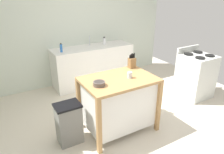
# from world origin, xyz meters

# --- Properties ---
(ground_plane) EXTENTS (5.83, 5.83, 0.00)m
(ground_plane) POSITION_xyz_m (0.00, 0.00, 0.00)
(ground_plane) COLOR beige
(ground_plane) RESTS_ON ground
(wall_back) EXTENTS (4.83, 0.10, 2.60)m
(wall_back) POSITION_xyz_m (0.00, 2.33, 1.30)
(wall_back) COLOR silver
(wall_back) RESTS_ON ground
(kitchen_island) EXTENTS (1.10, 0.75, 0.89)m
(kitchen_island) POSITION_xyz_m (-0.11, 0.13, 0.50)
(kitchen_island) COLOR #AD7F4C
(kitchen_island) RESTS_ON ground
(knife_block) EXTENTS (0.11, 0.09, 0.25)m
(knife_block) POSITION_xyz_m (0.31, 0.41, 0.98)
(knife_block) COLOR olive
(knife_block) RESTS_ON kitchen_island
(bowl_ceramic_small) EXTENTS (0.17, 0.17, 0.06)m
(bowl_ceramic_small) POSITION_xyz_m (-0.48, 0.06, 0.92)
(bowl_ceramic_small) COLOR #564C47
(bowl_ceramic_small) RESTS_ON kitchen_island
(drinking_cup) EXTENTS (0.07, 0.07, 0.09)m
(drinking_cup) POSITION_xyz_m (0.04, 0.08, 0.93)
(drinking_cup) COLOR silver
(drinking_cup) RESTS_ON kitchen_island
(trash_bin) EXTENTS (0.36, 0.28, 0.63)m
(trash_bin) POSITION_xyz_m (-0.90, 0.22, 0.32)
(trash_bin) COLOR slate
(trash_bin) RESTS_ON ground
(sink_counter) EXTENTS (1.86, 0.60, 0.89)m
(sink_counter) POSITION_xyz_m (0.33, 1.98, 0.45)
(sink_counter) COLOR white
(sink_counter) RESTS_ON ground
(sink_faucet) EXTENTS (0.02, 0.02, 0.22)m
(sink_faucet) POSITION_xyz_m (0.33, 2.12, 1.00)
(sink_faucet) COLOR #B7BCC1
(sink_faucet) RESTS_ON sink_counter
(bottle_dish_soap) EXTENTS (0.05, 0.05, 0.19)m
(bottle_dish_soap) POSITION_xyz_m (-0.42, 1.90, 0.98)
(bottle_dish_soap) COLOR blue
(bottle_dish_soap) RESTS_ON sink_counter
(bottle_spray_cleaner) EXTENTS (0.06, 0.06, 0.18)m
(bottle_spray_cleaner) POSITION_xyz_m (0.65, 2.01, 0.97)
(bottle_spray_cleaner) COLOR white
(bottle_spray_cleaner) RESTS_ON sink_counter
(stove) EXTENTS (0.60, 0.60, 1.01)m
(stove) POSITION_xyz_m (1.87, 0.31, 0.45)
(stove) COLOR silver
(stove) RESTS_ON ground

